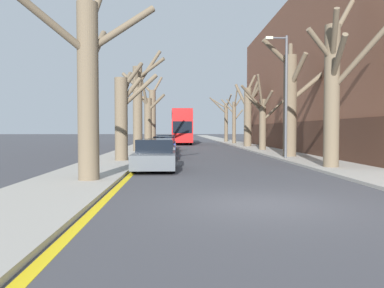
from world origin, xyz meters
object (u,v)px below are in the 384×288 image
street_tree_right_0 (334,87)px  double_decker_bus (182,125)px  street_tree_right_1 (291,100)px  street_tree_right_5 (225,119)px  parked_car_1 (161,149)px  street_tree_left_3 (148,118)px  street_tree_right_3 (248,113)px  parked_car_2 (164,145)px  street_tree_left_0 (88,80)px  lamp_post (285,91)px  parked_car_0 (155,155)px  street_tree_right_4 (234,119)px  street_tree_left_4 (152,113)px  street_tree_right_2 (262,119)px  street_tree_left_2 (138,104)px  street_tree_left_1 (124,111)px  parked_car_3 (166,143)px

street_tree_right_0 → double_decker_bus: size_ratio=0.71×
street_tree_right_1 → street_tree_right_5: 30.67m
parked_car_1 → street_tree_left_3: bearing=97.3°
street_tree_right_3 → parked_car_2: (-8.63, -9.83, -2.99)m
street_tree_right_1 → double_decker_bus: street_tree_right_1 is taller
street_tree_left_0 → parked_car_1: bearing=78.9°
street_tree_left_3 → lamp_post: 20.33m
street_tree_right_0 → parked_car_0: size_ratio=1.88×
street_tree_right_4 → parked_car_2: bearing=-114.5°
street_tree_left_3 → parked_car_0: size_ratio=1.60×
street_tree_left_0 → lamp_post: size_ratio=0.98×
parked_car_1 → lamp_post: lamp_post is taller
street_tree_right_3 → double_decker_bus: (-6.94, 10.12, -1.13)m
parked_car_2 → double_decker_bus: bearing=85.2°
street_tree_right_4 → parked_car_0: bearing=-105.3°
street_tree_left_4 → street_tree_right_4: street_tree_left_4 is taller
street_tree_right_3 → lamp_post: lamp_post is taller
street_tree_right_3 → double_decker_bus: 12.33m
street_tree_right_2 → street_tree_left_0: bearing=-119.0°
street_tree_right_2 → street_tree_right_3: size_ratio=0.86×
street_tree_right_2 → lamp_post: 9.52m
street_tree_left_3 → double_decker_bus: 9.72m
street_tree_left_4 → lamp_post: 28.68m
street_tree_left_2 → parked_car_2: size_ratio=1.93×
parked_car_0 → parked_car_2: (0.00, 12.23, -0.03)m
street_tree_left_1 → street_tree_right_4: size_ratio=0.88×
street_tree_left_3 → street_tree_left_4: (-0.15, 9.14, 0.88)m
street_tree_right_1 → street_tree_right_2: bearing=90.6°
street_tree_left_3 → lamp_post: lamp_post is taller
street_tree_left_2 → parked_car_3: street_tree_left_2 is taller
street_tree_left_1 → lamp_post: 9.97m
street_tree_left_4 → parked_car_3: (2.31, -14.45, -3.41)m
double_decker_bus → street_tree_left_0: bearing=-95.9°
street_tree_right_2 → street_tree_left_3: bearing=141.9°
street_tree_left_4 → street_tree_left_1: bearing=-89.5°
street_tree_right_3 → parked_car_3: bearing=-154.6°
street_tree_left_3 → double_decker_bus: size_ratio=0.60×
street_tree_left_1 → street_tree_right_1: 11.00m
street_tree_left_2 → street_tree_right_1: size_ratio=1.05×
parked_car_0 → parked_car_1: 6.50m
street_tree_left_0 → parked_car_3: street_tree_left_0 is taller
street_tree_right_5 → street_tree_right_3: bearing=-88.5°
street_tree_right_1 → parked_car_0: street_tree_right_1 is taller
street_tree_right_2 → parked_car_1: 12.17m
street_tree_right_0 → street_tree_right_3: street_tree_right_0 is taller
street_tree_left_0 → street_tree_left_2: size_ratio=0.90×
parked_car_2 → parked_car_3: bearing=90.0°
street_tree_right_0 → street_tree_left_4: bearing=108.1°
parked_car_0 → lamp_post: size_ratio=0.58×
parked_car_2 → street_tree_right_0: bearing=-56.1°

